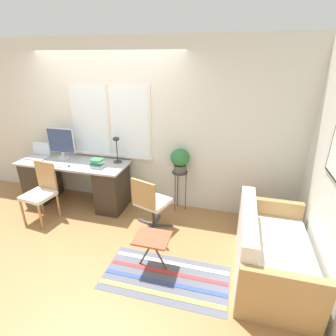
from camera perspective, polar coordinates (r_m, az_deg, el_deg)
ground_plane at (r=4.48m, az=-14.89°, el=-10.22°), size 14.00×14.00×0.00m
wall_back_with_window at (r=4.54m, az=-12.14°, el=9.16°), size 9.00×0.12×2.70m
wall_right_with_picture at (r=3.52m, az=31.59°, el=2.21°), size 0.08×9.00×2.70m
desk at (r=4.81m, az=-19.48°, el=-2.80°), size 1.87×0.65×0.78m
laptop at (r=5.11m, az=-26.30°, el=2.70°), size 0.36×0.27×0.25m
monitor at (r=4.85m, az=-22.24°, el=5.12°), size 0.50×0.20×0.52m
keyboard at (r=4.66m, az=-23.77°, el=0.72°), size 0.43×0.15×0.02m
mouse at (r=4.49m, az=-20.80°, el=0.47°), size 0.04×0.06×0.03m
desk_lamp at (r=4.37m, az=-11.14°, el=4.92°), size 0.15×0.15×0.44m
book_stack at (r=4.30m, az=-15.20°, el=1.03°), size 0.22×0.16×0.14m
desk_chair_wooden at (r=4.55m, az=-25.91°, el=-4.44°), size 0.47×0.48×0.91m
office_chair_swivel at (r=3.83m, az=-3.85°, el=-7.43°), size 0.57×0.58×0.86m
couch_loveseat at (r=3.42m, az=21.13°, el=-17.06°), size 0.81×1.44×0.81m
plant_stand at (r=4.26m, az=2.57°, el=-1.94°), size 0.25×0.25×0.70m
potted_plant at (r=4.14m, az=2.64°, el=1.95°), size 0.30×0.30×0.38m
floor_rug_striped at (r=3.34m, az=-0.52°, el=-22.72°), size 1.47×0.73×0.01m
folding_stool at (r=3.22m, az=-3.46°, el=-15.38°), size 0.41×0.35×0.45m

